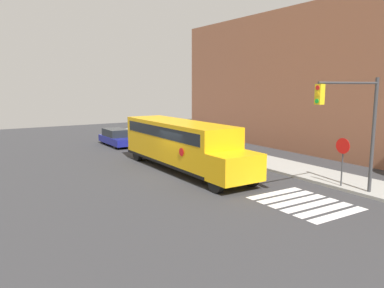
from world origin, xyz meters
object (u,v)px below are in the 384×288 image
object	(u,v)px
parked_car	(117,137)
traffic_light	(356,118)
stop_sign	(342,155)
school_bus	(181,142)

from	to	relation	value
parked_car	traffic_light	bearing A→B (deg)	9.52
stop_sign	traffic_light	xyz separation A→B (m)	(1.35, -1.10, 1.93)
school_bus	parked_car	distance (m)	10.85
school_bus	parked_car	size ratio (longest dim) A/B	2.45
school_bus	stop_sign	size ratio (longest dim) A/B	4.40
traffic_light	stop_sign	bearing A→B (deg)	140.95
school_bus	stop_sign	xyz separation A→B (m)	(7.79, 4.53, 0.02)
traffic_light	school_bus	bearing A→B (deg)	-159.44
parked_car	stop_sign	world-z (taller)	stop_sign
parked_car	stop_sign	xyz separation A→B (m)	(18.60, 4.44, 1.01)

